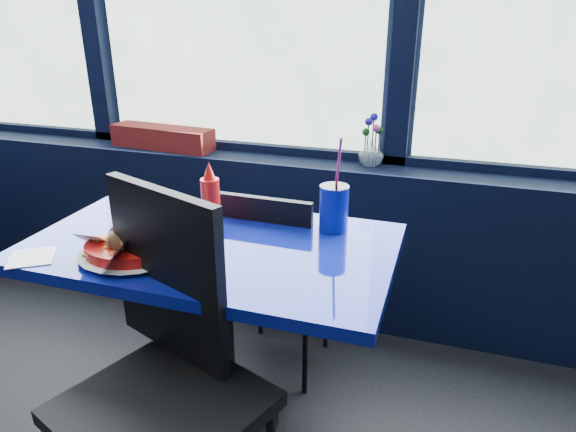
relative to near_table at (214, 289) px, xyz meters
The scene contains 10 objects.
window_sill 0.94m from the near_table, 109.03° to the left, with size 5.00×0.26×0.80m, color black.
near_table is the anchor object (origin of this frame).
chair_near_front 0.41m from the near_table, 83.15° to the right, with size 0.60×0.60×1.03m.
chair_near_back 0.35m from the near_table, 72.24° to the left, with size 0.39×0.39×0.84m.
planter_box 1.13m from the near_table, 128.59° to the left, with size 0.55×0.14×0.11m, color maroon.
flower_vase 0.99m from the near_table, 66.26° to the left, with size 0.12×0.13×0.24m.
food_basket 0.35m from the near_table, 133.24° to the right, with size 0.32×0.32×0.10m.
ketchup_bottle 0.31m from the near_table, 113.48° to the left, with size 0.06×0.06×0.24m.
soda_cup 0.50m from the near_table, 31.52° to the left, with size 0.10×0.10×0.34m.
napkin 0.58m from the near_table, 149.56° to the right, with size 0.13×0.13×0.00m, color white.
Camera 1 is at (1.02, 0.62, 1.47)m, focal length 32.00 mm.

